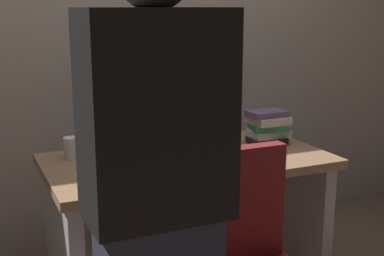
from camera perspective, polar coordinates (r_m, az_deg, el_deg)
desk at (r=2.53m, az=-0.47°, el=-8.34°), size 1.31×0.70×0.74m
person_at_desk at (r=1.52m, az=-3.77°, el=-9.79°), size 0.40×0.24×1.64m
monitor at (r=2.58m, az=-1.37°, el=3.47°), size 0.54×0.16×0.46m
keyboard at (r=2.34m, az=-1.56°, el=-3.75°), size 0.43×0.13×0.02m
mouse at (r=2.46m, az=4.61°, el=-2.75°), size 0.06×0.10×0.03m
cup_near_keyboard at (r=2.25m, az=-9.25°, el=-3.66°), size 0.07×0.07×0.09m
cup_by_monitor at (r=2.49m, az=-13.05°, el=-2.12°), size 0.07×0.07×0.10m
book_stack at (r=2.71m, az=8.28°, el=0.17°), size 0.22×0.18×0.17m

